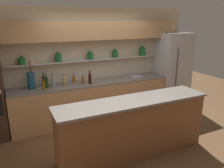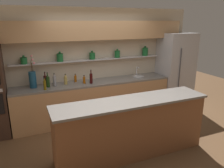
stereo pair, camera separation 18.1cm
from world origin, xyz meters
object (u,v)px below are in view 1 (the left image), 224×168
at_px(flower_vase, 31,80).
at_px(bottle_wine_0, 47,82).
at_px(bottle_wine_1, 44,81).
at_px(bottle_oil_2, 44,86).
at_px(bottle_sauce_7, 83,80).
at_px(bottle_wine_4, 90,78).
at_px(bottle_spirit_5, 53,81).
at_px(refrigerator, 172,70).
at_px(sink_fixture, 136,76).
at_px(bottle_sauce_3, 74,79).
at_px(bottle_spirit_6, 64,81).

xyz_separation_m(flower_vase, bottle_wine_0, (0.30, -0.09, -0.07)).
distance_m(flower_vase, bottle_wine_1, 0.28).
distance_m(bottle_oil_2, bottle_sauce_7, 0.89).
distance_m(bottle_wine_4, bottle_spirit_5, 0.81).
height_order(refrigerator, sink_fixture, refrigerator).
height_order(flower_vase, bottle_spirit_5, flower_vase).
bearing_deg(refrigerator, bottle_oil_2, -177.65).
xyz_separation_m(bottle_wine_1, bottle_sauce_3, (0.68, 0.03, -0.04)).
bearing_deg(bottle_wine_4, sink_fixture, 3.85).
bearing_deg(bottle_sauce_7, bottle_wine_4, -14.45).
relative_size(bottle_sauce_3, bottle_sauce_7, 0.98).
bearing_deg(flower_vase, bottle_oil_2, -50.90).
bearing_deg(bottle_oil_2, bottle_wine_1, 81.49).
bearing_deg(bottle_wine_4, bottle_spirit_6, 166.05).
relative_size(sink_fixture, bottle_wine_4, 0.90).
xyz_separation_m(flower_vase, bottle_wine_4, (1.25, -0.16, -0.08)).
xyz_separation_m(bottle_oil_2, bottle_wine_4, (1.03, 0.10, 0.01)).
xyz_separation_m(refrigerator, bottle_spirit_6, (-2.95, 0.10, 0.02)).
distance_m(bottle_sauce_3, bottle_spirit_6, 0.28).
height_order(bottle_wine_4, bottle_spirit_6, bottle_wine_4).
bearing_deg(refrigerator, bottle_sauce_7, 179.95).
bearing_deg(bottle_spirit_5, bottle_wine_0, -164.52).
xyz_separation_m(sink_fixture, bottle_wine_0, (-2.24, -0.01, 0.10)).
relative_size(bottle_spirit_5, bottle_spirit_6, 1.17).
bearing_deg(flower_vase, bottle_sauce_3, 5.82).
height_order(bottle_wine_0, bottle_sauce_7, bottle_wine_0).
bearing_deg(sink_fixture, bottle_oil_2, -175.32).
distance_m(flower_vase, sink_fixture, 2.54).
distance_m(sink_fixture, bottle_spirit_6, 1.85).
distance_m(bottle_spirit_5, bottle_spirit_6, 0.25).
xyz_separation_m(sink_fixture, bottle_sauce_7, (-1.44, -0.05, 0.06)).
distance_m(flower_vase, bottle_wine_0, 0.32).
bearing_deg(bottle_sauce_3, sink_fixture, -5.96).
height_order(refrigerator, bottle_spirit_5, refrigerator).
xyz_separation_m(bottle_wine_1, bottle_wine_4, (0.98, -0.22, 0.00)).
height_order(flower_vase, bottle_wine_1, flower_vase).
distance_m(refrigerator, bottle_spirit_6, 2.95).
distance_m(bottle_wine_0, bottle_spirit_5, 0.15).
relative_size(bottle_wine_1, bottle_spirit_6, 1.29).
height_order(bottle_wine_1, bottle_oil_2, bottle_wine_1).
relative_size(flower_vase, bottle_wine_1, 2.25).
xyz_separation_m(bottle_wine_1, bottle_oil_2, (-0.05, -0.32, -0.01)).
distance_m(refrigerator, sink_fixture, 1.11).
distance_m(refrigerator, bottle_oil_2, 3.43).
relative_size(bottle_wine_0, bottle_spirit_5, 1.15).
xyz_separation_m(bottle_wine_0, bottle_wine_1, (-0.04, 0.15, -0.01)).
xyz_separation_m(bottle_oil_2, bottle_spirit_6, (0.48, 0.24, -0.01)).
xyz_separation_m(sink_fixture, bottle_spirit_5, (-2.09, 0.03, 0.09)).
bearing_deg(refrigerator, bottle_spirit_6, 178.05).
bearing_deg(bottle_wine_4, bottle_wine_0, 175.66).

